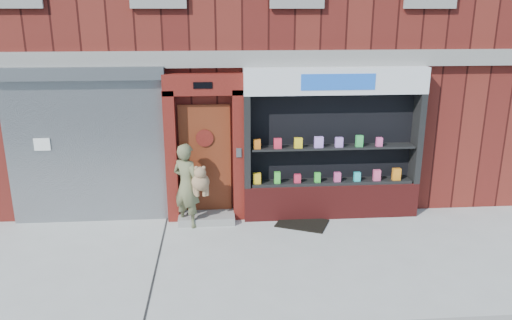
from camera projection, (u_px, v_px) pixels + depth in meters
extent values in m
plane|color=#9E9E99|center=(250.00, 261.00, 8.34)|extent=(80.00, 80.00, 0.00)
cube|color=#511612|center=(234.00, 11.00, 12.92)|extent=(12.00, 8.00, 8.00)
cube|color=gray|center=(243.00, 59.00, 9.27)|extent=(12.00, 0.16, 0.30)
cube|color=gray|center=(87.00, 153.00, 9.56)|extent=(3.00, 0.10, 2.80)
cube|color=slate|center=(78.00, 73.00, 9.06)|extent=(3.10, 0.30, 0.24)
cube|color=white|center=(42.00, 144.00, 9.38)|extent=(0.30, 0.01, 0.24)
cube|color=#56130E|center=(171.00, 157.00, 9.63)|extent=(0.22, 0.28, 2.60)
cube|color=#56130E|center=(239.00, 156.00, 9.73)|extent=(0.22, 0.28, 2.60)
cube|color=#56130E|center=(203.00, 84.00, 9.28)|extent=(1.50, 0.28, 0.40)
cube|color=black|center=(203.00, 85.00, 9.14)|extent=(0.35, 0.01, 0.12)
cube|color=#632612|center=(205.00, 160.00, 9.82)|extent=(1.00, 0.06, 2.20)
cylinder|color=black|center=(205.00, 138.00, 9.65)|extent=(0.28, 0.02, 0.28)
cylinder|color=#56130E|center=(205.00, 138.00, 9.64)|extent=(0.34, 0.02, 0.34)
cube|color=gray|center=(207.00, 218.00, 9.88)|extent=(1.10, 0.55, 0.15)
cube|color=slate|center=(239.00, 153.00, 9.56)|extent=(0.10, 0.02, 0.18)
cube|color=maroon|center=(330.00, 199.00, 10.09)|extent=(3.50, 0.40, 0.70)
cube|color=black|center=(247.00, 141.00, 9.60)|extent=(0.12, 0.40, 1.80)
cube|color=black|center=(417.00, 138.00, 9.86)|extent=(0.12, 0.40, 1.80)
cube|color=black|center=(331.00, 137.00, 9.91)|extent=(3.30, 0.03, 1.80)
cube|color=black|center=(331.00, 182.00, 9.98)|extent=(3.20, 0.36, 0.06)
cube|color=black|center=(333.00, 147.00, 9.77)|extent=(3.20, 0.36, 0.04)
cube|color=white|center=(336.00, 80.00, 9.40)|extent=(3.50, 0.40, 0.50)
cube|color=blue|center=(338.00, 82.00, 9.21)|extent=(1.40, 0.01, 0.30)
cube|color=yellow|center=(257.00, 178.00, 9.75)|extent=(0.15, 0.09, 0.21)
cube|color=green|center=(277.00, 178.00, 9.78)|extent=(0.12, 0.09, 0.23)
cube|color=#DA2645|center=(297.00, 178.00, 9.82)|extent=(0.13, 0.09, 0.17)
cube|color=green|center=(317.00, 177.00, 9.84)|extent=(0.11, 0.09, 0.19)
cube|color=#D54784|center=(337.00, 177.00, 9.88)|extent=(0.13, 0.09, 0.19)
cube|color=#27C2C6|center=(357.00, 177.00, 9.91)|extent=(0.12, 0.09, 0.18)
cube|color=#E44C7A|center=(377.00, 175.00, 9.93)|extent=(0.14, 0.09, 0.22)
cube|color=orange|center=(396.00, 174.00, 9.96)|extent=(0.16, 0.09, 0.24)
cube|color=orange|center=(257.00, 144.00, 9.55)|extent=(0.14, 0.09, 0.18)
cube|color=#E62843|center=(278.00, 143.00, 9.58)|extent=(0.14, 0.09, 0.19)
cube|color=yellow|center=(298.00, 143.00, 9.61)|extent=(0.15, 0.09, 0.20)
cube|color=#BB88F6|center=(319.00, 142.00, 9.64)|extent=(0.17, 0.09, 0.21)
cube|color=#B37EE3|center=(339.00, 142.00, 9.67)|extent=(0.14, 0.09, 0.19)
cube|color=green|center=(359.00, 141.00, 9.70)|extent=(0.13, 0.09, 0.22)
cube|color=#F3519A|center=(379.00, 142.00, 9.74)|extent=(0.11, 0.09, 0.17)
imported|color=#606240|center=(187.00, 185.00, 9.49)|extent=(0.72, 0.67, 1.65)
sphere|color=olive|center=(201.00, 182.00, 9.38)|extent=(0.34, 0.34, 0.34)
sphere|color=olive|center=(200.00, 173.00, 9.27)|extent=(0.23, 0.23, 0.23)
sphere|color=olive|center=(196.00, 168.00, 9.24)|extent=(0.08, 0.08, 0.08)
sphere|color=olive|center=(204.00, 168.00, 9.25)|extent=(0.08, 0.08, 0.08)
cylinder|color=olive|center=(195.00, 191.00, 9.42)|extent=(0.08, 0.08, 0.20)
cylinder|color=olive|center=(207.00, 190.00, 9.44)|extent=(0.08, 0.08, 0.20)
cylinder|color=olive|center=(197.00, 191.00, 9.40)|extent=(0.08, 0.08, 0.20)
cylinder|color=olive|center=(204.00, 191.00, 9.41)|extent=(0.08, 0.08, 0.20)
cube|color=black|center=(302.00, 223.00, 9.78)|extent=(1.14, 0.99, 0.02)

